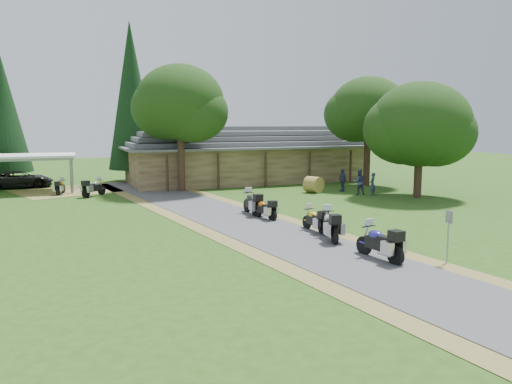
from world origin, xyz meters
name	(u,v)px	position (x,y,z in m)	size (l,w,h in m)	color
ground	(318,251)	(0.00, 0.00, 0.00)	(120.00, 120.00, 0.00)	#2A4814
driveway	(268,232)	(-0.50, 4.00, 0.00)	(46.00, 46.00, 0.00)	#414143
lodge	(246,153)	(6.00, 24.00, 2.45)	(21.40, 9.40, 4.90)	brown
carport	(30,173)	(-11.52, 23.23, 1.40)	(6.47, 4.31, 2.80)	white
car_dark_suv	(20,175)	(-12.41, 26.14, 1.03)	(5.37, 2.29, 2.06)	black
motorcycle_row_a	(379,241)	(1.48, -2.08, 0.73)	(2.13, 0.70, 1.46)	#2C2694
motorcycle_row_b	(330,224)	(1.40, 1.44, 0.73)	(2.15, 0.70, 1.47)	#ADB0B5
motorcycle_row_c	(315,219)	(1.58, 3.18, 0.63)	(1.83, 0.60, 1.25)	gold
motorcycle_row_d	(264,208)	(0.58, 7.01, 0.61)	(1.79, 0.59, 1.23)	orange
motorcycle_row_e	(252,202)	(0.45, 8.38, 0.73)	(2.14, 0.70, 1.46)	black
motorcycle_carport_a	(60,186)	(-9.46, 21.15, 0.58)	(1.69, 0.55, 1.16)	#E69E02
motorcycle_carport_b	(94,187)	(-7.30, 19.18, 0.68)	(1.98, 0.65, 1.36)	slate
person_a	(372,182)	(11.17, 12.21, 0.95)	(0.54, 0.39, 1.90)	navy
person_b	(359,180)	(10.50, 12.92, 1.08)	(0.61, 0.44, 2.15)	navy
person_c	(343,178)	(10.27, 14.76, 1.02)	(0.58, 0.42, 2.03)	navy
hay_bale	(314,185)	(7.97, 15.05, 0.60)	(1.20, 1.20, 1.10)	olive
sign_post	(448,237)	(3.49, -3.43, 1.00)	(0.36, 0.06, 2.00)	gray
oak_lodge_left	(180,120)	(-0.95, 19.36, 5.37)	(6.55, 6.55, 10.74)	black
oak_lodge_right	(368,124)	(13.98, 17.06, 5.01)	(6.22, 6.22, 10.02)	black
oak_driveway	(420,139)	(13.57, 10.31, 4.07)	(6.85, 6.85, 8.14)	black
cedar_near	(132,102)	(-3.30, 27.30, 6.91)	(4.29, 4.29, 13.83)	black
cedar_far	(3,118)	(-13.50, 28.59, 5.52)	(4.22, 4.22, 11.05)	black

